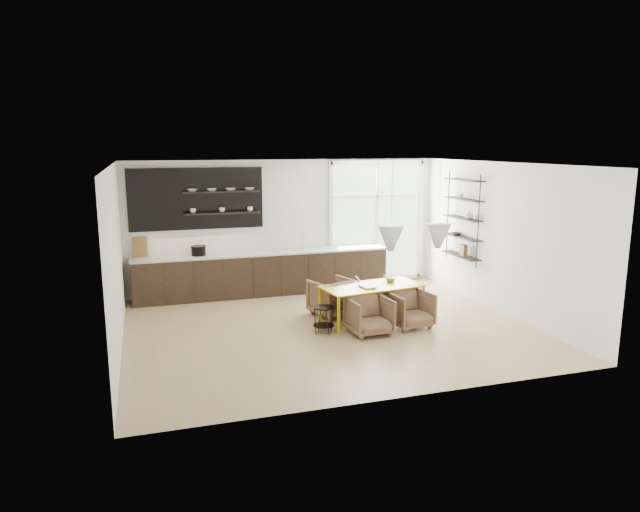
# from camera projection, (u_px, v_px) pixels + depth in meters

# --- Properties ---
(room) EXTENTS (7.02, 6.01, 2.91)m
(room) POSITION_uv_depth(u_px,v_px,m) (339.00, 236.00, 11.10)
(room) COLOR tan
(room) RESTS_ON ground
(kitchen_run) EXTENTS (5.54, 0.69, 2.75)m
(kitchen_run) POSITION_uv_depth(u_px,v_px,m) (259.00, 267.00, 12.39)
(kitchen_run) COLOR black
(kitchen_run) RESTS_ON ground
(right_shelving) EXTENTS (0.26, 1.22, 1.90)m
(right_shelving) POSITION_uv_depth(u_px,v_px,m) (463.00, 221.00, 11.95)
(right_shelving) COLOR black
(right_shelving) RESTS_ON ground
(dining_table) EXTENTS (1.95, 1.08, 0.67)m
(dining_table) POSITION_uv_depth(u_px,v_px,m) (372.00, 288.00, 10.48)
(dining_table) COLOR #C5A805
(dining_table) RESTS_ON ground
(armchair_back_left) EXTENTS (0.95, 0.97, 0.70)m
(armchair_back_left) POSITION_uv_depth(u_px,v_px,m) (333.00, 297.00, 10.90)
(armchair_back_left) COLOR brown
(armchair_back_left) RESTS_ON ground
(armchair_back_right) EXTENTS (0.74, 0.76, 0.60)m
(armchair_back_right) POSITION_uv_depth(u_px,v_px,m) (373.00, 292.00, 11.48)
(armchair_back_right) COLOR brown
(armchair_back_right) RESTS_ON ground
(armchair_front_left) EXTENTS (0.73, 0.75, 0.65)m
(armchair_front_left) POSITION_uv_depth(u_px,v_px,m) (369.00, 316.00, 9.81)
(armchair_front_left) COLOR brown
(armchair_front_left) RESTS_ON ground
(armchair_front_right) EXTENTS (0.78, 0.80, 0.65)m
(armchair_front_right) POSITION_uv_depth(u_px,v_px,m) (410.00, 309.00, 10.19)
(armchair_front_right) COLOR brown
(armchair_front_right) RESTS_ON ground
(wire_stool) EXTENTS (0.37, 0.37, 0.46)m
(wire_stool) POSITION_uv_depth(u_px,v_px,m) (324.00, 316.00, 9.88)
(wire_stool) COLOR black
(wire_stool) RESTS_ON ground
(table_book) EXTENTS (0.27, 0.35, 0.03)m
(table_book) POSITION_uv_depth(u_px,v_px,m) (362.00, 287.00, 10.30)
(table_book) COLOR white
(table_book) RESTS_ON dining_table
(table_bowl) EXTENTS (0.21, 0.21, 0.06)m
(table_bowl) POSITION_uv_depth(u_px,v_px,m) (390.00, 280.00, 10.74)
(table_bowl) COLOR #4F7D53
(table_bowl) RESTS_ON dining_table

